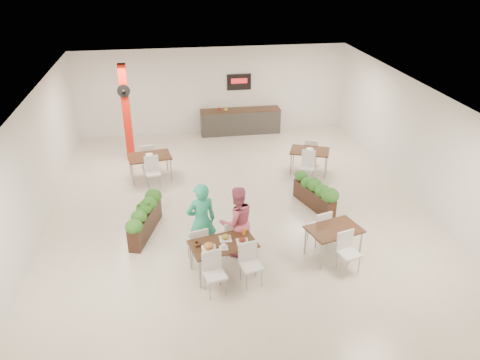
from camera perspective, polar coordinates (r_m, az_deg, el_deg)
name	(u,v)px	position (r m, az deg, el deg)	size (l,w,h in m)	color
ground	(237,208)	(12.85, -0.42, -3.43)	(12.00, 12.00, 0.00)	beige
room_shell	(236,140)	(11.97, -0.45, 4.91)	(10.10, 12.10, 3.22)	white
red_column	(127,112)	(15.60, -13.66, 8.00)	(0.40, 0.41, 3.20)	red
service_counter	(240,121)	(17.87, 0.04, 7.24)	(3.00, 0.64, 2.20)	#2C2A27
main_table	(223,248)	(10.15, -2.12, -8.26)	(1.56, 1.85, 0.92)	black
diner_man	(201,221)	(10.51, -4.72, -5.05)	(0.68, 0.45, 1.87)	#26A680
diner_woman	(237,222)	(10.62, -0.39, -5.08)	(0.83, 0.65, 1.71)	#D15D79
planter_left	(145,216)	(11.75, -11.54, -4.33)	(0.83, 1.78, 0.96)	black
planter_right	(314,192)	(12.83, 9.06, -1.40)	(0.83, 1.64, 0.89)	black
side_table_a	(150,159)	(14.47, -10.96, 2.50)	(1.39, 1.67, 0.92)	black
side_table_b	(310,154)	(14.76, 8.48, 3.17)	(1.39, 1.66, 0.92)	black
side_table_c	(334,233)	(10.85, 11.36, -6.39)	(1.35, 1.67, 0.92)	black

